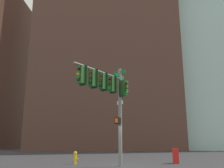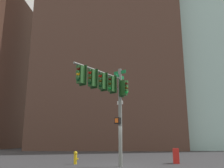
% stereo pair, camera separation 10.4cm
% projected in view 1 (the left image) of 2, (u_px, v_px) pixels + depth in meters
% --- Properties ---
extents(ground_plane, '(200.00, 200.00, 0.00)m').
position_uv_depth(ground_plane, '(116.00, 166.00, 15.53)').
color(ground_plane, '#2D2D30').
extents(signal_pole_assembly, '(3.04, 4.07, 6.41)m').
position_uv_depth(signal_pole_assembly, '(109.00, 92.00, 15.15)').
color(signal_pole_assembly, slate).
rests_on(signal_pole_assembly, ground_plane).
extents(fire_hydrant, '(0.34, 0.26, 0.87)m').
position_uv_depth(fire_hydrant, '(75.00, 157.00, 16.77)').
color(fire_hydrant, gold).
rests_on(fire_hydrant, ground_plane).
extents(newspaper_box, '(0.54, 0.63, 1.05)m').
position_uv_depth(newspaper_box, '(176.00, 156.00, 17.34)').
color(newspaper_box, red).
rests_on(newspaper_box, ground_plane).
extents(building_brick_nearside, '(26.26, 14.16, 54.78)m').
position_uv_depth(building_brick_nearside, '(107.00, 14.00, 50.49)').
color(building_brick_nearside, '#4C3328').
rests_on(building_brick_nearside, ground_plane).
extents(building_glass_tower, '(24.48, 31.58, 64.28)m').
position_uv_depth(building_glass_tower, '(161.00, 18.00, 61.73)').
color(building_glass_tower, '#9EC6C1').
rests_on(building_glass_tower, ground_plane).
extents(building_brick_farside, '(19.53, 14.30, 34.37)m').
position_uv_depth(building_brick_farside, '(178.00, 91.00, 77.86)').
color(building_brick_farside, '#4C3328').
rests_on(building_brick_farside, ground_plane).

